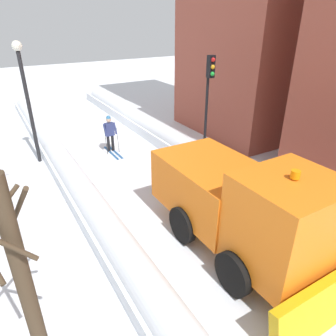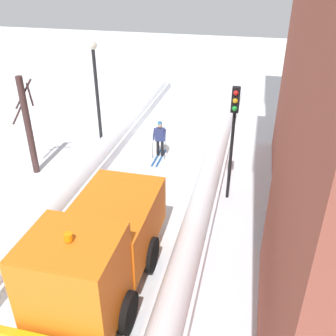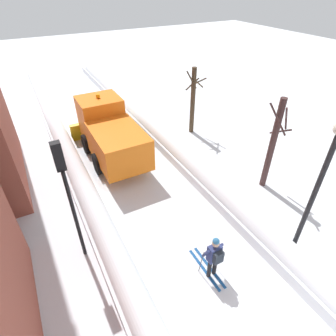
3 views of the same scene
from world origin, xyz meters
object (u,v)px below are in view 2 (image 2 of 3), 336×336
bare_tree_near (28,125)px  skier (160,137)px  street_lamp (96,82)px  plow_truck (99,250)px  traffic_light_pole (233,124)px

bare_tree_near → skier: bearing=-150.9°
street_lamp → bare_tree_near: 3.92m
plow_truck → bare_tree_near: bare_tree_near is taller
plow_truck → street_lamp: 10.05m
skier → bare_tree_near: bare_tree_near is taller
skier → traffic_light_pole: (-3.53, 2.99, 2.20)m
skier → traffic_light_pole: size_ratio=0.39×
plow_truck → traffic_light_pole: bearing=-118.5°
traffic_light_pole → street_lamp: street_lamp is taller
plow_truck → bare_tree_near: size_ratio=1.38×
plow_truck → street_lamp: size_ratio=1.16×
traffic_light_pole → street_lamp: size_ratio=0.89×
traffic_light_pole → bare_tree_near: size_ratio=1.05×
traffic_light_pole → plow_truck: bearing=61.5°
plow_truck → street_lamp: bearing=-67.7°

